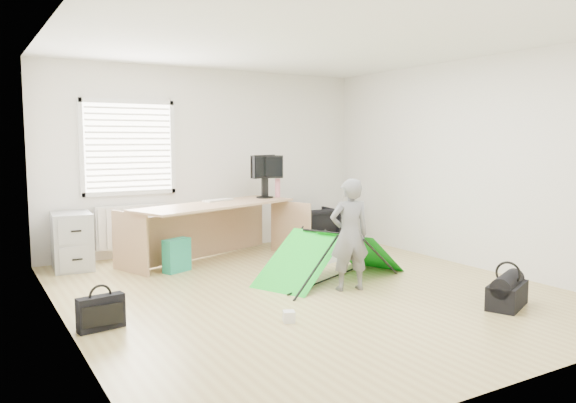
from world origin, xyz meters
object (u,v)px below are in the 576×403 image
laptop_bag (101,313)px  kite (331,256)px  office_chair (316,225)px  desk (216,233)px  monitor_left (263,182)px  filing_cabinet (72,241)px  monitor_right (266,182)px  storage_crate (325,251)px  thermos (278,188)px  duffel_bag (507,295)px  person (349,235)px

laptop_bag → kite: bearing=0.7°
office_chair → kite: size_ratio=0.34×
desk → monitor_left: (0.89, 0.32, 0.63)m
filing_cabinet → monitor_right: bearing=-1.8°
kite → laptop_bag: (-2.77, -0.45, -0.13)m
monitor_left → kite: size_ratio=0.27×
kite → storage_crate: (0.52, 0.88, -0.15)m
thermos → duffel_bag: bearing=-81.7°
monitor_left → storage_crate: bearing=-90.0°
filing_cabinet → desk: bearing=-14.8°
filing_cabinet → monitor_right: (2.69, -0.26, 0.67)m
laptop_bag → duffel_bag: 3.88m
storage_crate → thermos: bearing=101.0°
office_chair → thermos: bearing=21.6°
monitor_left → thermos: 0.27m
kite → laptop_bag: size_ratio=4.47×
kite → duffel_bag: size_ratio=3.28×
desk → monitor_right: 1.18m
desk → person: (0.71, -2.03, 0.22)m
storage_crate → kite: bearing=-120.4°
monitor_left → office_chair: size_ratio=0.78×
thermos → laptop_bag: 3.95m
monitor_right → person: 2.40m
desk → person: size_ratio=1.90×
thermos → kite: bearing=-99.9°
monitor_left → monitor_right: size_ratio=1.01×
desk → kite: (0.82, -1.53, -0.12)m
thermos → person: person is taller
office_chair → laptop_bag: office_chair is taller
monitor_left → storage_crate: monitor_left is taller
person → laptop_bag: (-2.66, 0.05, -0.47)m
monitor_right → storage_crate: 1.38m
kite → duffel_bag: kite is taller
monitor_left → monitor_right: 0.05m
desk → filing_cabinet: 1.85m
laptop_bag → storage_crate: bearing=13.6°
monitor_left → storage_crate: 1.40m
kite → duffel_bag: 2.02m
person → kite: size_ratio=0.69×
storage_crate → duffel_bag: size_ratio=0.87×
office_chair → laptop_bag: 4.72m
filing_cabinet → duffel_bag: filing_cabinet is taller
storage_crate → duffel_bag: storage_crate is taller
filing_cabinet → person: 3.60m
laptop_bag → duffel_bag: bearing=-29.1°
desk → storage_crate: bearing=-45.8°
filing_cabinet → thermos: 2.96m
thermos → office_chair: (0.86, 0.25, -0.66)m
monitor_right → kite: size_ratio=0.26×
laptop_bag → person: bearing=-9.6°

